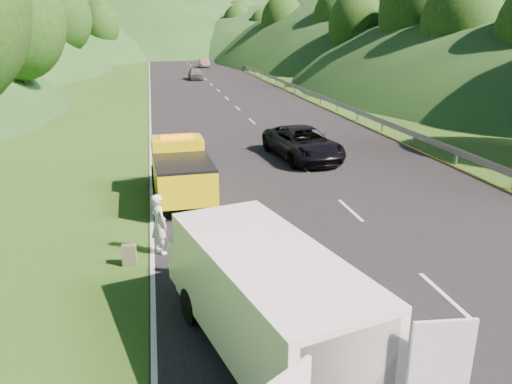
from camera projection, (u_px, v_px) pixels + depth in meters
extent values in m
plane|color=#38661E|center=(301.00, 270.00, 13.35)|extent=(320.00, 320.00, 0.00)
cube|color=black|center=(218.00, 91.00, 51.13)|extent=(14.00, 200.00, 0.02)
cube|color=gray|center=(262.00, 78.00, 64.15)|extent=(0.06, 140.00, 1.52)
cylinder|color=black|center=(156.00, 176.00, 20.15)|extent=(0.35, 0.91, 0.90)
cylinder|color=black|center=(198.00, 173.00, 20.55)|extent=(0.35, 0.91, 0.90)
cylinder|color=black|center=(162.00, 205.00, 16.85)|extent=(0.35, 0.91, 0.90)
cylinder|color=black|center=(212.00, 201.00, 17.24)|extent=(0.35, 0.91, 0.90)
cube|color=yellow|center=(178.00, 159.00, 19.38)|extent=(1.99, 1.52, 1.70)
cube|color=yellow|center=(184.00, 179.00, 17.59)|extent=(2.11, 3.13, 1.17)
cube|color=black|center=(183.00, 162.00, 17.39)|extent=(2.11, 3.13, 0.09)
cube|color=black|center=(176.00, 164.00, 20.52)|extent=(1.84, 1.15, 0.63)
cube|color=black|center=(175.00, 165.00, 21.08)|extent=(1.89, 0.26, 0.45)
cube|color=yellow|center=(174.00, 149.00, 20.63)|extent=(1.82, 0.78, 0.98)
cube|color=orange|center=(177.00, 136.00, 19.10)|extent=(1.26, 0.28, 0.14)
cube|color=black|center=(176.00, 148.00, 19.86)|extent=(1.71, 0.15, 0.81)
cylinder|color=black|center=(193.00, 306.00, 10.86)|extent=(0.49, 0.85, 0.80)
cylinder|color=black|center=(267.00, 288.00, 11.60)|extent=(0.49, 0.85, 0.80)
cylinder|color=black|center=(355.00, 376.00, 8.68)|extent=(0.49, 0.85, 0.80)
cube|color=white|center=(268.00, 296.00, 9.38)|extent=(3.28, 5.58, 1.86)
cube|color=white|center=(215.00, 257.00, 11.88)|extent=(2.17, 1.37, 1.01)
cube|color=black|center=(217.00, 229.00, 11.45)|extent=(1.89, 0.78, 0.84)
cube|color=black|center=(348.00, 378.00, 7.19)|extent=(1.68, 0.51, 1.61)
cube|color=white|center=(440.00, 371.00, 7.34)|extent=(0.96, 0.16, 1.71)
imported|color=silver|center=(161.00, 253.00, 14.34)|extent=(0.72, 0.79, 1.76)
imported|color=tan|center=(191.00, 278.00, 12.91)|extent=(0.61, 0.53, 1.10)
cube|color=#585842|center=(129.00, 255.00, 13.50)|extent=(0.39, 0.24, 0.60)
imported|color=black|center=(302.00, 159.00, 24.62)|extent=(3.21, 5.80, 1.54)
imported|color=#525358|center=(196.00, 80.00, 61.89)|extent=(1.69, 4.21, 1.43)
imported|color=brown|center=(204.00, 67.00, 80.95)|extent=(1.49, 4.28, 1.41)
imported|color=#AB555C|center=(183.00, 59.00, 103.86)|extent=(1.96, 4.82, 1.40)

